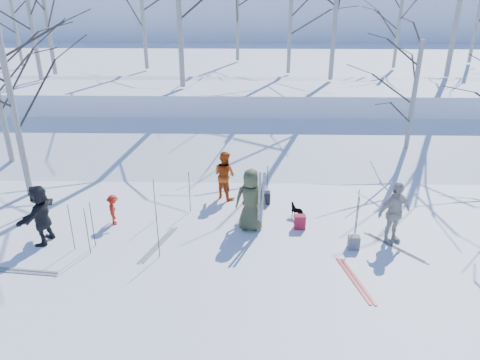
{
  "coord_description": "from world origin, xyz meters",
  "views": [
    {
      "loc": [
        0.26,
        -10.79,
        6.88
      ],
      "look_at": [
        0.0,
        1.5,
        1.3
      ],
      "focal_mm": 35.0,
      "sensor_mm": 36.0,
      "label": 1
    }
  ],
  "objects_px": {
    "skier_redor_behind": "(225,175)",
    "backpack_grey": "(354,243)",
    "skier_olive_center": "(251,200)",
    "dog": "(298,211)",
    "backpack_dark": "(265,198)",
    "skier_cream_east": "(394,213)",
    "skier_red_seated": "(114,210)",
    "skier_grey_west": "(41,214)",
    "backpack_red": "(300,222)",
    "skier_red_north": "(251,196)"
  },
  "relations": [
    {
      "from": "skier_olive_center",
      "to": "dog",
      "type": "relative_size",
      "value": 3.51
    },
    {
      "from": "dog",
      "to": "backpack_grey",
      "type": "xyz_separation_m",
      "value": [
        1.35,
        -1.71,
        -0.03
      ]
    },
    {
      "from": "skier_red_seated",
      "to": "skier_cream_east",
      "type": "relative_size",
      "value": 0.52
    },
    {
      "from": "skier_olive_center",
      "to": "skier_red_seated",
      "type": "distance_m",
      "value": 4.03
    },
    {
      "from": "skier_red_north",
      "to": "skier_cream_east",
      "type": "relative_size",
      "value": 0.86
    },
    {
      "from": "skier_grey_west",
      "to": "backpack_dark",
      "type": "bearing_deg",
      "value": 120.99
    },
    {
      "from": "skier_redor_behind",
      "to": "skier_olive_center",
      "type": "bearing_deg",
      "value": 152.32
    },
    {
      "from": "skier_redor_behind",
      "to": "skier_grey_west",
      "type": "xyz_separation_m",
      "value": [
        -4.8,
        -2.85,
        0.05
      ]
    },
    {
      "from": "dog",
      "to": "skier_redor_behind",
      "type": "bearing_deg",
      "value": -82.26
    },
    {
      "from": "skier_olive_center",
      "to": "backpack_red",
      "type": "xyz_separation_m",
      "value": [
        1.42,
        0.04,
        -0.71
      ]
    },
    {
      "from": "skier_red_north",
      "to": "backpack_grey",
      "type": "relative_size",
      "value": 4.03
    },
    {
      "from": "skier_red_north",
      "to": "skier_grey_west",
      "type": "bearing_deg",
      "value": 16.49
    },
    {
      "from": "skier_cream_east",
      "to": "dog",
      "type": "distance_m",
      "value": 2.85
    },
    {
      "from": "skier_cream_east",
      "to": "backpack_grey",
      "type": "height_order",
      "value": "skier_cream_east"
    },
    {
      "from": "skier_redor_behind",
      "to": "skier_cream_east",
      "type": "xyz_separation_m",
      "value": [
        4.7,
        -2.64,
        0.09
      ]
    },
    {
      "from": "skier_redor_behind",
      "to": "skier_grey_west",
      "type": "bearing_deg",
      "value": 70.43
    },
    {
      "from": "skier_red_north",
      "to": "skier_red_seated",
      "type": "distance_m",
      "value": 4.03
    },
    {
      "from": "skier_olive_center",
      "to": "skier_redor_behind",
      "type": "relative_size",
      "value": 1.15
    },
    {
      "from": "backpack_red",
      "to": "skier_grey_west",
      "type": "bearing_deg",
      "value": -173.03
    },
    {
      "from": "skier_red_seated",
      "to": "dog",
      "type": "height_order",
      "value": "skier_red_seated"
    },
    {
      "from": "skier_red_seated",
      "to": "backpack_dark",
      "type": "xyz_separation_m",
      "value": [
        4.45,
        1.41,
        -0.26
      ]
    },
    {
      "from": "skier_olive_center",
      "to": "skier_red_seated",
      "type": "height_order",
      "value": "skier_olive_center"
    },
    {
      "from": "skier_olive_center",
      "to": "backpack_dark",
      "type": "bearing_deg",
      "value": -102.0
    },
    {
      "from": "skier_redor_behind",
      "to": "skier_cream_east",
      "type": "height_order",
      "value": "skier_cream_east"
    },
    {
      "from": "skier_redor_behind",
      "to": "backpack_dark",
      "type": "relative_size",
      "value": 3.99
    },
    {
      "from": "skier_olive_center",
      "to": "backpack_dark",
      "type": "distance_m",
      "value": 1.82
    },
    {
      "from": "skier_red_seated",
      "to": "backpack_red",
      "type": "bearing_deg",
      "value": -107.12
    },
    {
      "from": "dog",
      "to": "backpack_grey",
      "type": "height_order",
      "value": "dog"
    },
    {
      "from": "skier_red_seated",
      "to": "skier_olive_center",
      "type": "bearing_deg",
      "value": -108.28
    },
    {
      "from": "skier_red_north",
      "to": "backpack_dark",
      "type": "bearing_deg",
      "value": -112.08
    },
    {
      "from": "backpack_dark",
      "to": "skier_cream_east",
      "type": "bearing_deg",
      "value": -33.1
    },
    {
      "from": "skier_cream_east",
      "to": "backpack_red",
      "type": "xyz_separation_m",
      "value": [
        -2.43,
        0.65,
        -0.68
      ]
    },
    {
      "from": "skier_redor_behind",
      "to": "backpack_grey",
      "type": "bearing_deg",
      "value": 179.59
    },
    {
      "from": "skier_grey_west",
      "to": "backpack_dark",
      "type": "distance_m",
      "value": 6.6
    },
    {
      "from": "skier_grey_west",
      "to": "backpack_red",
      "type": "height_order",
      "value": "skier_grey_west"
    },
    {
      "from": "backpack_grey",
      "to": "skier_redor_behind",
      "type": "bearing_deg",
      "value": 139.87
    },
    {
      "from": "skier_grey_west",
      "to": "backpack_dark",
      "type": "xyz_separation_m",
      "value": [
        6.1,
        2.43,
        -0.65
      ]
    },
    {
      "from": "skier_grey_west",
      "to": "skier_redor_behind",
      "type": "bearing_deg",
      "value": 129.98
    },
    {
      "from": "skier_olive_center",
      "to": "skier_grey_west",
      "type": "relative_size",
      "value": 1.09
    },
    {
      "from": "skier_redor_behind",
      "to": "skier_cream_east",
      "type": "bearing_deg",
      "value": -169.6
    },
    {
      "from": "skier_olive_center",
      "to": "skier_red_north",
      "type": "relative_size",
      "value": 1.2
    },
    {
      "from": "skier_red_north",
      "to": "backpack_dark",
      "type": "height_order",
      "value": "skier_red_north"
    },
    {
      "from": "skier_red_seated",
      "to": "skier_grey_west",
      "type": "bearing_deg",
      "value": 106.43
    },
    {
      "from": "skier_red_seated",
      "to": "backpack_grey",
      "type": "bearing_deg",
      "value": -115.59
    },
    {
      "from": "skier_grey_west",
      "to": "backpack_red",
      "type": "relative_size",
      "value": 4.04
    },
    {
      "from": "dog",
      "to": "backpack_grey",
      "type": "bearing_deg",
      "value": 76.28
    },
    {
      "from": "skier_red_north",
      "to": "skier_red_seated",
      "type": "bearing_deg",
      "value": 8.05
    },
    {
      "from": "skier_grey_west",
      "to": "dog",
      "type": "height_order",
      "value": "skier_grey_west"
    },
    {
      "from": "skier_redor_behind",
      "to": "dog",
      "type": "relative_size",
      "value": 3.05
    },
    {
      "from": "skier_grey_west",
      "to": "skier_red_north",
      "type": "bearing_deg",
      "value": 113.44
    }
  ]
}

